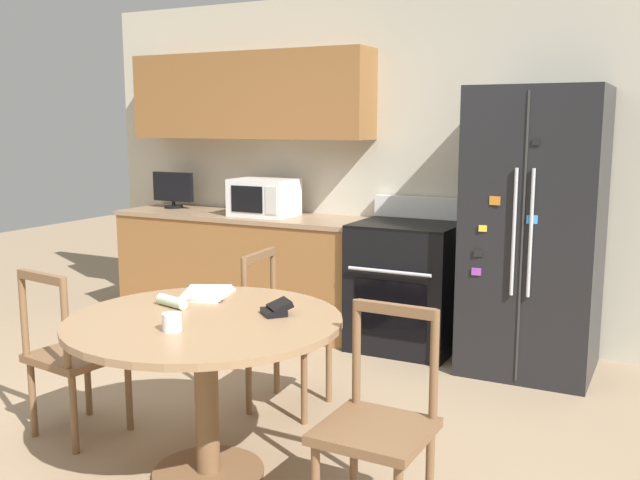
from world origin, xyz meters
name	(u,v)px	position (x,y,z in m)	size (l,w,h in m)	color
ground_plane	(184,471)	(0.00, 0.00, 0.00)	(14.00, 14.00, 0.00)	#9E8466
back_wall	(353,147)	(-0.30, 2.59, 1.44)	(5.20, 0.44, 2.60)	beige
kitchen_counter	(242,268)	(-1.15, 2.29, 0.45)	(2.12, 0.64, 0.90)	#936033
refrigerator	(534,232)	(1.17, 2.20, 0.93)	(0.82, 0.78, 1.86)	black
oven_range	(406,284)	(0.28, 2.26, 0.47)	(0.73, 0.68, 1.08)	black
microwave	(264,197)	(-0.93, 2.27, 1.05)	(0.48, 0.37, 0.29)	white
countertop_tv	(173,189)	(-1.89, 2.36, 1.07)	(0.39, 0.16, 0.31)	black
dining_table	(205,348)	(0.13, 0.02, 0.62)	(1.25, 1.25, 0.76)	#997551
dining_chair_far	(285,334)	(0.05, 0.89, 0.43)	(0.44, 0.44, 0.90)	brown
dining_chair_right	(378,427)	(1.00, -0.03, 0.43)	(0.43, 0.43, 0.90)	brown
dining_chair_left	(74,356)	(-0.74, 0.07, 0.43)	(0.47, 0.47, 0.90)	brown
candle_glass	(172,323)	(0.13, -0.21, 0.79)	(0.08, 0.08, 0.08)	silver
folded_napkin	(172,302)	(-0.12, 0.10, 0.79)	(0.19, 0.10, 0.05)	beige
wallet	(277,309)	(0.39, 0.21, 0.79)	(0.17, 0.17, 0.07)	black
mail_stack	(206,293)	(-0.11, 0.36, 0.77)	(0.33, 0.37, 0.02)	white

